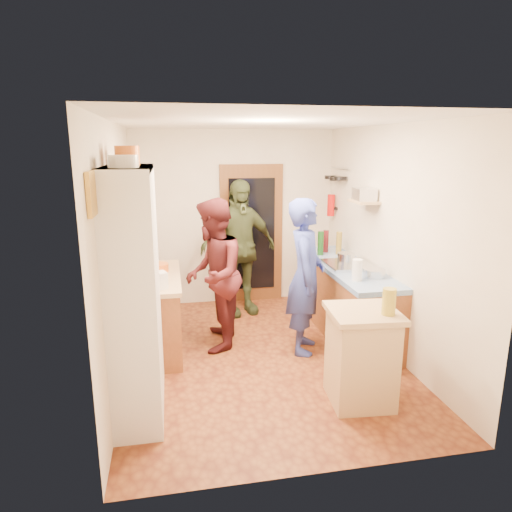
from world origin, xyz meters
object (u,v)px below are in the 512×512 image
object	(u,v)px
right_counter_base	(344,301)
person_hob	(308,277)
island_base	(361,359)
person_left	(216,274)
hutch_body	(135,293)
person_back	(240,248)

from	to	relation	value
right_counter_base	person_hob	distance (m)	0.93
island_base	person_left	bearing A→B (deg)	128.05
hutch_body	island_base	world-z (taller)	hutch_body
person_hob	person_left	distance (m)	1.08
person_hob	person_back	distance (m)	1.51
person_hob	right_counter_base	bearing A→B (deg)	-34.93
person_hob	island_base	bearing A→B (deg)	-152.57
hutch_body	person_hob	xyz separation A→B (m)	(1.86, 0.84, -0.20)
person_hob	person_back	size ratio (longest dim) A/B	0.94
person_left	person_hob	bearing A→B (deg)	80.93
hutch_body	person_hob	bearing A→B (deg)	24.25
right_counter_base	hutch_body	bearing A→B (deg)	-152.53
right_counter_base	person_back	world-z (taller)	person_back
person_hob	person_back	world-z (taller)	person_back
hutch_body	right_counter_base	distance (m)	2.90
person_left	person_back	xyz separation A→B (m)	(0.44, 1.04, 0.07)
person_hob	person_left	size ratio (longest dim) A/B	1.01
hutch_body	person_left	bearing A→B (deg)	54.87
person_left	hutch_body	bearing A→B (deg)	-24.81
hutch_body	island_base	bearing A→B (deg)	-8.86
island_base	person_hob	world-z (taller)	person_hob
hutch_body	right_counter_base	world-z (taller)	hutch_body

